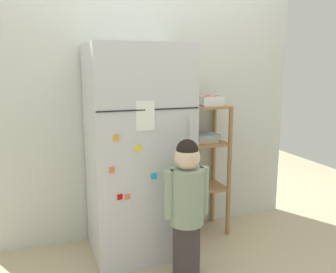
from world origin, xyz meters
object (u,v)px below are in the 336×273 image
at_px(child_standing, 187,196).
at_px(fruit_bin, 211,101).
at_px(pantry_shelf_unit, 204,156).
at_px(refrigerator, 138,152).

relative_size(child_standing, fruit_bin, 5.12).
distance_m(child_standing, pantry_shelf_unit, 0.76).
height_order(pantry_shelf_unit, fruit_bin, fruit_bin).
bearing_deg(fruit_bin, child_standing, -127.55).
xyz_separation_m(refrigerator, child_standing, (0.19, -0.49, -0.20)).
xyz_separation_m(refrigerator, pantry_shelf_unit, (0.62, 0.14, -0.12)).
bearing_deg(child_standing, refrigerator, 111.33).
bearing_deg(refrigerator, child_standing, -68.67).
xyz_separation_m(pantry_shelf_unit, fruit_bin, (0.04, -0.02, 0.47)).
relative_size(refrigerator, pantry_shelf_unit, 1.43).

